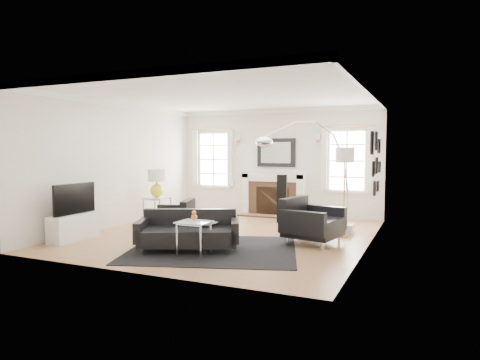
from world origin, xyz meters
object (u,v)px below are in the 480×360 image
at_px(fireplace, 274,195).
at_px(coffee_table, 199,219).
at_px(sofa, 189,233).
at_px(arc_floor_lamp, 307,172).
at_px(armchair_right, 310,223).
at_px(armchair_left, 174,219).
at_px(gourd_lamp, 157,181).

relative_size(fireplace, coffee_table, 1.64).
relative_size(sofa, arc_floor_lamp, 0.79).
bearing_deg(arc_floor_lamp, sofa, -127.60).
height_order(armchair_right, coffee_table, armchair_right).
height_order(coffee_table, arc_floor_lamp, arc_floor_lamp).
xyz_separation_m(armchair_left, coffee_table, (0.76, -0.33, 0.09)).
bearing_deg(armchair_right, gourd_lamp, 168.26).
distance_m(fireplace, coffee_table, 3.68).
relative_size(sofa, armchair_left, 1.73).
height_order(gourd_lamp, arc_floor_lamp, arc_floor_lamp).
bearing_deg(fireplace, gourd_lamp, -136.19).
xyz_separation_m(sofa, armchair_left, (-0.91, 0.95, 0.03)).
height_order(fireplace, sofa, fireplace).
distance_m(sofa, arc_floor_lamp, 2.70).
relative_size(fireplace, arc_floor_lamp, 0.72).
distance_m(armchair_right, gourd_lamp, 4.06).
height_order(armchair_left, arc_floor_lamp, arc_floor_lamp).
distance_m(coffee_table, arc_floor_lamp, 2.34).
relative_size(coffee_table, arc_floor_lamp, 0.44).
xyz_separation_m(sofa, arc_floor_lamp, (1.54, 2.00, 0.98)).
bearing_deg(sofa, fireplace, 89.61).
xyz_separation_m(fireplace, armchair_left, (-0.94, -3.34, -0.21)).
bearing_deg(armchair_left, gourd_lamp, 135.72).
height_order(sofa, armchair_right, armchair_right).
distance_m(fireplace, gourd_lamp, 3.08).
bearing_deg(sofa, arc_floor_lamp, 52.40).
relative_size(armchair_left, armchair_right, 0.92).
bearing_deg(gourd_lamp, armchair_right, -11.74).
bearing_deg(armchair_left, coffee_table, -23.60).
height_order(sofa, arc_floor_lamp, arc_floor_lamp).
height_order(armchair_right, arc_floor_lamp, arc_floor_lamp).
height_order(fireplace, arc_floor_lamp, arc_floor_lamp).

